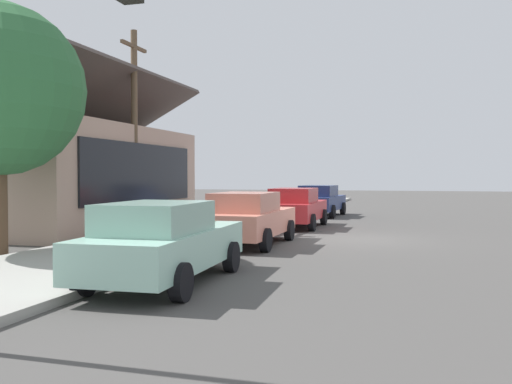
# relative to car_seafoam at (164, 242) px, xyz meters

# --- Properties ---
(ground_plane) EXTENTS (120.00, 120.00, 0.00)m
(ground_plane) POSITION_rel_car_seafoam_xyz_m (8.65, -2.71, -0.82)
(ground_plane) COLOR #4C4947
(sidewalk_curb) EXTENTS (60.00, 4.20, 0.16)m
(sidewalk_curb) POSITION_rel_car_seafoam_xyz_m (8.65, 2.89, -0.74)
(sidewalk_curb) COLOR #A3A099
(sidewalk_curb) RESTS_ON ground
(car_seafoam) EXTENTS (4.81, 2.15, 1.59)m
(car_seafoam) POSITION_rel_car_seafoam_xyz_m (0.00, 0.00, 0.00)
(car_seafoam) COLOR #9ED1BC
(car_seafoam) RESTS_ON ground
(car_coral) EXTENTS (4.62, 2.06, 1.59)m
(car_coral) POSITION_rel_car_seafoam_xyz_m (6.15, 0.18, -0.00)
(car_coral) COLOR #EA8C75
(car_coral) RESTS_ON ground
(car_cherry) EXTENTS (4.61, 2.03, 1.59)m
(car_cherry) POSITION_rel_car_seafoam_xyz_m (12.07, -0.01, -0.00)
(car_cherry) COLOR red
(car_cherry) RESTS_ON ground
(car_navy) EXTENTS (4.55, 2.23, 1.59)m
(car_navy) POSITION_rel_car_seafoam_xyz_m (18.55, 0.09, -0.00)
(car_navy) COLOR navy
(car_navy) RESTS_ON ground
(storefront_building) EXTENTS (11.11, 8.01, 6.17)m
(storefront_building) POSITION_rel_car_seafoam_xyz_m (9.47, 9.28, 1.32)
(storefront_building) COLOR tan
(storefront_building) RESTS_ON ground
(traffic_light_main) EXTENTS (0.37, 2.79, 5.20)m
(traffic_light_main) POSITION_rel_car_seafoam_xyz_m (-4.40, -0.17, 2.68)
(traffic_light_main) COLOR #383833
(traffic_light_main) RESTS_ON ground
(utility_pole_wooden) EXTENTS (1.80, 0.24, 7.50)m
(utility_pole_wooden) POSITION_rel_car_seafoam_xyz_m (9.00, 5.49, 3.11)
(utility_pole_wooden) COLOR brown
(utility_pole_wooden) RESTS_ON ground
(fire_hydrant_red) EXTENTS (0.22, 0.22, 0.71)m
(fire_hydrant_red) POSITION_rel_car_seafoam_xyz_m (8.05, 1.49, -0.32)
(fire_hydrant_red) COLOR red
(fire_hydrant_red) RESTS_ON sidewalk_curb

